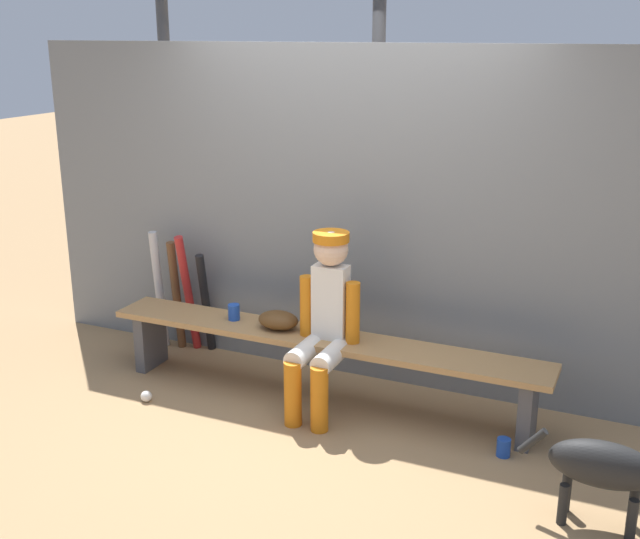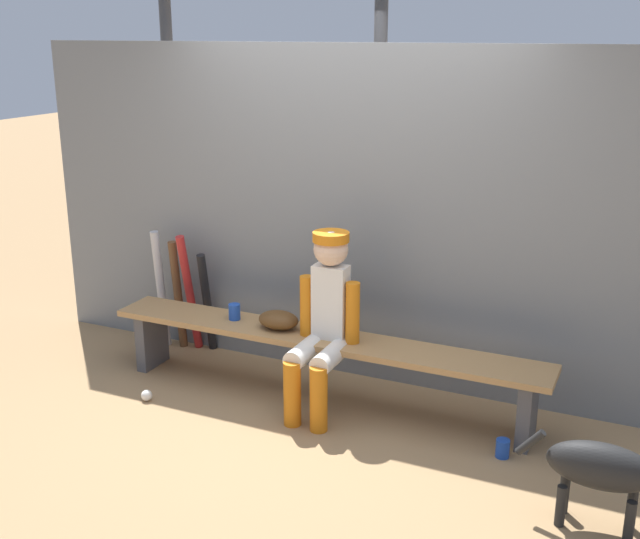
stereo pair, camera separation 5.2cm
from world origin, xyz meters
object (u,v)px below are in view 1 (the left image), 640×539
(cup_on_ground, at_px, (504,447))
(bat_aluminum_black, at_px, (206,303))
(baseball_glove, at_px, (278,320))
(cup_on_bench, at_px, (234,312))
(dugout_bench, at_px, (320,348))
(bat_aluminum_red, at_px, (188,294))
(bat_wood_dark, at_px, (176,296))
(bat_aluminum_silver, at_px, (159,290))
(baseball, at_px, (146,396))
(dog, at_px, (615,468))
(player_seated, at_px, (324,317))

(cup_on_ground, bearing_deg, bat_aluminum_black, 165.72)
(baseball_glove, xyz_separation_m, cup_on_bench, (-0.35, 0.02, -0.01))
(cup_on_ground, bearing_deg, baseball_glove, 171.91)
(dugout_bench, relative_size, baseball_glove, 10.72)
(bat_aluminum_black, xyz_separation_m, bat_aluminum_red, (-0.13, -0.04, 0.07))
(bat_wood_dark, xyz_separation_m, bat_aluminum_silver, (-0.14, -0.02, 0.03))
(baseball_glove, distance_m, bat_wood_dark, 1.12)
(baseball, height_order, cup_on_ground, cup_on_ground)
(bat_wood_dark, bearing_deg, dugout_bench, -14.84)
(dog, bearing_deg, player_seated, 162.11)
(baseball, bearing_deg, cup_on_bench, 53.15)
(dugout_bench, bearing_deg, bat_aluminum_silver, 167.32)
(bat_aluminum_red, height_order, cup_on_bench, bat_aluminum_red)
(cup_on_bench, xyz_separation_m, dog, (2.53, -0.72, -0.18))
(dugout_bench, xyz_separation_m, baseball, (-1.04, -0.49, -0.33))
(player_seated, distance_m, cup_on_bench, 0.75)
(cup_on_ground, distance_m, cup_on_bench, 1.99)
(dugout_bench, height_order, baseball, dugout_bench)
(bat_aluminum_black, relative_size, bat_aluminum_red, 0.85)
(player_seated, height_order, cup_on_ground, player_seated)
(bat_aluminum_black, height_order, cup_on_bench, bat_aluminum_black)
(dugout_bench, xyz_separation_m, cup_on_ground, (1.26, -0.22, -0.31))
(bat_aluminum_black, height_order, bat_wood_dark, bat_wood_dark)
(baseball_glove, xyz_separation_m, bat_wood_dark, (-1.05, 0.36, -0.09))
(cup_on_ground, distance_m, dog, 0.82)
(player_seated, xyz_separation_m, dog, (1.80, -0.58, -0.30))
(cup_on_bench, height_order, dog, cup_on_bench)
(baseball_glove, relative_size, dog, 0.33)
(cup_on_bench, bearing_deg, baseball_glove, -4.00)
(baseball_glove, height_order, bat_aluminum_red, bat_aluminum_red)
(player_seated, height_order, cup_on_bench, player_seated)
(baseball_glove, bearing_deg, player_seated, -16.49)
(bat_wood_dark, height_order, cup_on_ground, bat_wood_dark)
(dugout_bench, distance_m, baseball, 1.20)
(baseball_glove, height_order, bat_aluminum_silver, bat_aluminum_silver)
(bat_wood_dark, bearing_deg, baseball, -69.91)
(bat_aluminum_silver, distance_m, baseball, 1.04)
(player_seated, height_order, bat_aluminum_red, player_seated)
(bat_aluminum_red, distance_m, bat_aluminum_silver, 0.26)
(bat_aluminum_black, bearing_deg, bat_aluminum_red, -164.16)
(player_seated, distance_m, baseball_glove, 0.41)
(dog, bearing_deg, dugout_bench, 159.71)
(bat_wood_dark, relative_size, baseball, 11.64)
(bat_aluminum_black, distance_m, cup_on_ground, 2.47)
(dugout_bench, bearing_deg, cup_on_ground, -10.01)
(dugout_bench, bearing_deg, dog, -20.29)
(dugout_bench, relative_size, dog, 3.56)
(player_seated, bearing_deg, cup_on_bench, 169.41)
(dugout_bench, height_order, cup_on_ground, dugout_bench)
(baseball_glove, bearing_deg, bat_aluminum_black, 154.71)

